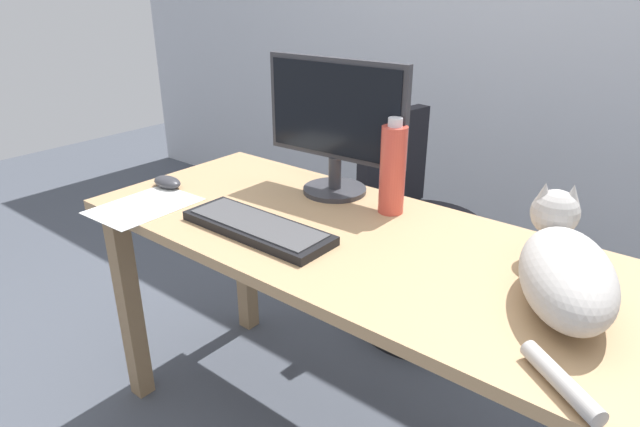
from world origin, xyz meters
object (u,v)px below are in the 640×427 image
at_px(keyboard, 257,227).
at_px(cat, 565,268).
at_px(monitor, 335,122).
at_px(office_chair, 414,242).
at_px(water_bottle, 393,169).
at_px(computer_mouse, 167,182).

height_order(keyboard, cat, cat).
bearing_deg(monitor, office_chair, 87.19).
bearing_deg(office_chair, water_bottle, -69.43).
distance_m(office_chair, computer_mouse, 1.01).
bearing_deg(computer_mouse, keyboard, -6.74).
distance_m(office_chair, cat, 1.11).
distance_m(office_chair, water_bottle, 0.75).
bearing_deg(office_chair, cat, -44.40).
xyz_separation_m(office_chair, cat, (0.73, -0.71, 0.45)).
bearing_deg(keyboard, office_chair, 89.62).
relative_size(office_chair, computer_mouse, 8.17).
distance_m(office_chair, monitor, 0.78).
height_order(office_chair, cat, cat).
bearing_deg(water_bottle, computer_mouse, -156.87).
bearing_deg(monitor, keyboard, -86.98).
relative_size(office_chair, water_bottle, 3.24).
bearing_deg(cat, monitor, 164.49).
xyz_separation_m(monitor, water_bottle, (0.22, -0.02, -0.10)).
bearing_deg(computer_mouse, office_chair, 59.84).
height_order(office_chair, water_bottle, water_bottle).
bearing_deg(keyboard, water_bottle, 59.21).
height_order(office_chair, keyboard, office_chair).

